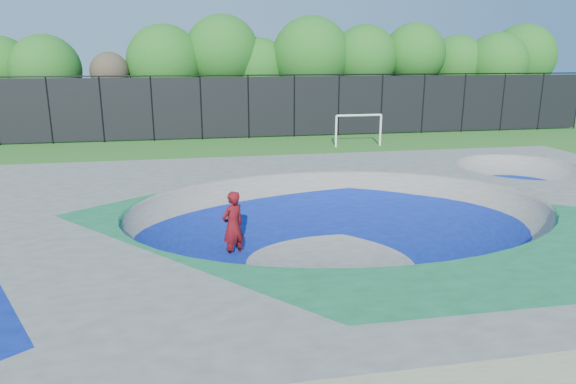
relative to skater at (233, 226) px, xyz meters
name	(u,v)px	position (x,y,z in m)	size (l,w,h in m)	color
ground	(340,260)	(2.74, -0.49, -0.93)	(120.00, 120.00, 0.00)	#28651C
skate_deck	(341,233)	(2.74, -0.49, -0.18)	(22.00, 14.00, 1.50)	gray
skater	(233,226)	(0.00, 0.00, 0.00)	(0.68, 0.45, 1.87)	red
skateboard	(234,259)	(0.00, 0.00, -0.91)	(0.78, 0.22, 0.05)	black
soccer_goal	(359,124)	(8.75, 16.23, 0.37)	(2.85, 0.12, 1.88)	white
fence	(248,106)	(2.74, 20.51, 1.16)	(48.09, 0.09, 4.04)	black
treeline	(220,58)	(1.36, 25.58, 4.08)	(53.13, 7.13, 8.57)	#413220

